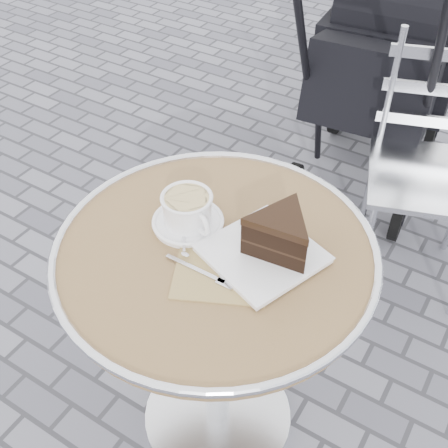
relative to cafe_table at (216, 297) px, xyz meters
The scene contains 6 objects.
ground 0.57m from the cafe_table, ahead, with size 80.00×80.00×0.00m, color slate.
cafe_table is the anchor object (origin of this frame).
cappuccino_set 0.22m from the cafe_table, 160.92° to the left, with size 0.16×0.18×0.08m.
cake_plate_set 0.25m from the cafe_table, 20.49° to the left, with size 0.33×0.34×0.12m.
bistro_chair 1.00m from the cafe_table, 75.92° to the left, with size 0.51×0.51×0.89m.
baby_stroller 1.44m from the cafe_table, 93.28° to the left, with size 0.59×1.13×1.13m.
Camera 1 is at (0.47, -0.72, 1.60)m, focal length 45.00 mm.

